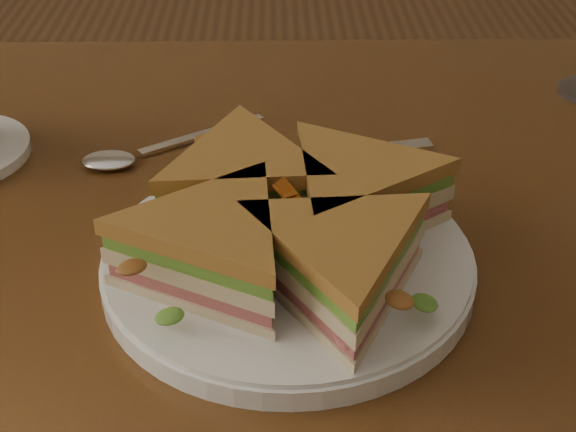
{
  "coord_description": "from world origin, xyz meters",
  "views": [
    {
      "loc": [
        0.0,
        -0.51,
        1.12
      ],
      "look_at": [
        0.01,
        -0.05,
        0.8
      ],
      "focal_mm": 50.0,
      "sensor_mm": 36.0,
      "label": 1
    }
  ],
  "objects": [
    {
      "name": "sandwich_wedges",
      "position": [
        0.01,
        -0.05,
        0.8
      ],
      "size": [
        0.31,
        0.31,
        0.06
      ],
      "color": "beige",
      "rests_on": "plate"
    },
    {
      "name": "spoon",
      "position": [
        -0.13,
        0.12,
        0.75
      ],
      "size": [
        0.16,
        0.11,
        0.01
      ],
      "rotation": [
        0.0,
        0.0,
        0.56
      ],
      "color": "silver",
      "rests_on": "table"
    },
    {
      "name": "plate",
      "position": [
        0.01,
        -0.05,
        0.76
      ],
      "size": [
        0.27,
        0.27,
        0.02
      ],
      "primitive_type": "cylinder",
      "color": "silver",
      "rests_on": "table"
    },
    {
      "name": "table",
      "position": [
        0.0,
        0.0,
        0.65
      ],
      "size": [
        1.2,
        0.8,
        0.75
      ],
      "color": "#391F0D",
      "rests_on": "ground"
    },
    {
      "name": "crisps_mound",
      "position": [
        0.01,
        -0.05,
        0.79
      ],
      "size": [
        0.09,
        0.09,
        0.05
      ],
      "primitive_type": null,
      "color": "orange",
      "rests_on": "plate"
    },
    {
      "name": "knife",
      "position": [
        0.03,
        0.12,
        0.75
      ],
      "size": [
        0.21,
        0.06,
        0.0
      ],
      "rotation": [
        0.0,
        0.0,
        0.21
      ],
      "color": "silver",
      "rests_on": "table"
    }
  ]
}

